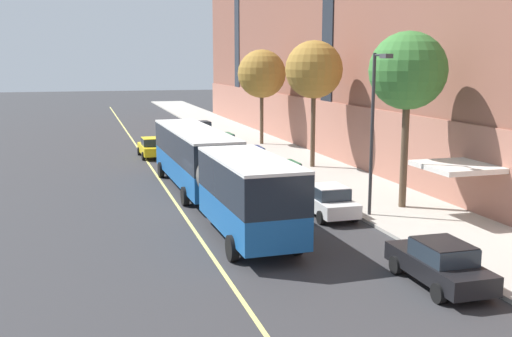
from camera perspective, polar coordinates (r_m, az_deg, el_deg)
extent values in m
plane|color=#303033|center=(30.73, -5.06, -3.83)|extent=(260.00, 260.00, 0.00)
cube|color=#ADA89E|center=(36.48, 9.01, -1.57)|extent=(5.78, 160.00, 0.15)
cube|color=#A56A58|center=(34.85, 15.41, 1.19)|extent=(0.14, 110.00, 4.40)
cube|color=silver|center=(29.30, 18.66, 0.18)|extent=(3.20, 3.40, 0.24)
cube|color=#1E232B|center=(73.01, -1.84, 14.06)|extent=(0.10, 2.00, 17.14)
cube|color=#19569E|center=(35.07, -5.90, 0.00)|extent=(2.89, 12.55, 1.27)
cube|color=black|center=(34.86, -5.94, 2.29)|extent=(2.90, 12.55, 1.56)
cube|color=silver|center=(34.75, -5.96, 3.66)|extent=(2.92, 12.55, 0.12)
cube|color=#19232D|center=(40.99, -7.73, 3.21)|extent=(2.38, 0.14, 1.17)
cube|color=orange|center=(40.92, -7.76, 4.26)|extent=(1.81, 0.10, 0.28)
cube|color=black|center=(41.26, -7.68, 0.73)|extent=(2.54, 0.18, 0.24)
cube|color=white|center=(41.08, -8.93, 1.01)|extent=(0.28, 0.07, 0.18)
cube|color=white|center=(41.39, -6.45, 1.14)|extent=(0.28, 0.07, 0.18)
cylinder|color=#595651|center=(28.47, -3.13, -0.73)|extent=(2.48, 1.06, 2.46)
cube|color=#19569E|center=(24.68, -0.65, -4.26)|extent=(2.77, 7.47, 1.27)
cube|color=black|center=(24.37, -0.66, -1.04)|extent=(2.78, 7.47, 1.56)
cube|color=silver|center=(24.22, -0.66, 0.91)|extent=(2.79, 7.48, 0.12)
cylinder|color=black|center=(39.23, -9.04, -0.12)|extent=(0.32, 1.01, 1.00)
cylinder|color=black|center=(39.68, -5.34, 0.08)|extent=(0.32, 1.01, 1.00)
cylinder|color=black|center=(31.37, -6.78, -2.64)|extent=(0.32, 1.01, 1.00)
cylinder|color=black|center=(31.94, -2.21, -2.34)|extent=(0.32, 1.01, 1.00)
cylinder|color=black|center=(22.66, -2.28, -7.58)|extent=(0.32, 1.01, 1.00)
cylinder|color=black|center=(23.45, 3.87, -6.99)|extent=(0.32, 1.01, 1.00)
cube|color=silver|center=(29.20, 6.79, -3.31)|extent=(1.75, 4.23, 0.64)
cube|color=#232D38|center=(28.88, 6.97, -2.25)|extent=(1.53, 1.91, 0.56)
cube|color=silver|center=(28.82, 6.99, -1.66)|extent=(1.49, 1.82, 0.04)
cylinder|color=black|center=(30.16, 4.35, -3.46)|extent=(0.23, 0.64, 0.64)
cylinder|color=black|center=(30.77, 7.30, -3.25)|extent=(0.23, 0.64, 0.64)
cylinder|color=black|center=(27.80, 6.20, -4.67)|extent=(0.23, 0.64, 0.64)
cylinder|color=black|center=(28.46, 9.35, -4.40)|extent=(0.23, 0.64, 0.64)
cube|color=#23603D|center=(35.82, 2.61, -0.75)|extent=(1.72, 4.27, 0.64)
cube|color=#232D38|center=(35.51, 2.73, 0.14)|extent=(1.51, 1.92, 0.56)
cube|color=#23603D|center=(35.46, 2.73, 0.62)|extent=(1.47, 1.84, 0.04)
cylinder|color=black|center=(36.87, 0.72, -0.93)|extent=(0.22, 0.64, 0.64)
cylinder|color=black|center=(37.38, 3.17, -0.79)|extent=(0.22, 0.64, 0.64)
cylinder|color=black|center=(34.39, 1.99, -1.74)|extent=(0.22, 0.64, 0.64)
cylinder|color=black|center=(34.94, 4.61, -1.58)|extent=(0.22, 0.64, 0.64)
cube|color=black|center=(21.16, 16.99, -8.94)|extent=(1.76, 4.40, 0.64)
cube|color=#232D38|center=(20.80, 17.40, -7.55)|extent=(1.52, 1.99, 0.56)
cube|color=black|center=(20.71, 17.44, -6.76)|extent=(1.49, 1.90, 0.04)
cylinder|color=black|center=(21.95, 13.17, -8.95)|extent=(0.23, 0.64, 0.64)
cylinder|color=black|center=(22.77, 16.90, -8.42)|extent=(0.23, 0.64, 0.64)
cylinder|color=black|center=(19.77, 16.99, -11.30)|extent=(0.23, 0.64, 0.64)
cylinder|color=black|center=(20.68, 20.97, -10.57)|extent=(0.23, 0.64, 0.64)
cube|color=black|center=(60.22, -5.25, 3.65)|extent=(1.93, 4.33, 0.64)
cube|color=#232D38|center=(59.95, -5.21, 4.20)|extent=(1.65, 1.97, 0.56)
cube|color=black|center=(59.92, -5.22, 4.48)|extent=(1.61, 1.88, 0.04)
cylinder|color=black|center=(61.36, -6.33, 3.45)|extent=(0.24, 0.65, 0.64)
cylinder|color=black|center=(61.74, -4.71, 3.52)|extent=(0.24, 0.65, 0.64)
cylinder|color=black|center=(58.78, -5.80, 3.17)|extent=(0.24, 0.65, 0.64)
cylinder|color=black|center=(59.18, -4.12, 3.24)|extent=(0.24, 0.65, 0.64)
cube|color=#23603D|center=(49.97, -3.25, 2.35)|extent=(1.83, 4.73, 0.64)
cube|color=#232D38|center=(49.66, -3.19, 3.00)|extent=(1.58, 2.14, 0.56)
cube|color=#23603D|center=(49.63, -3.20, 3.34)|extent=(1.54, 2.04, 0.04)
cylinder|color=black|center=(51.23, -4.58, 2.16)|extent=(0.23, 0.64, 0.64)
cylinder|color=black|center=(51.62, -2.70, 2.24)|extent=(0.23, 0.64, 0.64)
cylinder|color=black|center=(48.41, -3.83, 1.70)|extent=(0.23, 0.64, 0.64)
cylinder|color=black|center=(48.83, -1.85, 1.79)|extent=(0.23, 0.64, 0.64)
cube|color=navy|center=(41.98, -0.55, 0.87)|extent=(1.91, 4.68, 0.64)
cube|color=#232D38|center=(41.66, -0.47, 1.64)|extent=(1.60, 2.14, 0.56)
cube|color=navy|center=(41.62, -0.47, 2.04)|extent=(1.57, 2.04, 0.04)
cylinder|color=black|center=(43.22, -2.08, 0.70)|extent=(0.24, 0.65, 0.64)
cylinder|color=black|center=(43.60, 0.10, 0.79)|extent=(0.24, 0.65, 0.64)
cylinder|color=black|center=(40.47, -1.24, 0.06)|extent=(0.24, 0.65, 0.64)
cylinder|color=black|center=(40.87, 1.08, 0.16)|extent=(0.24, 0.65, 0.64)
cube|color=yellow|center=(47.70, -9.88, 1.84)|extent=(1.86, 4.39, 0.64)
cube|color=#232D38|center=(47.41, -9.87, 2.52)|extent=(1.58, 2.00, 0.56)
cube|color=yellow|center=(47.37, -9.88, 2.88)|extent=(1.55, 1.91, 0.04)
cylinder|color=black|center=(48.96, -11.08, 1.63)|extent=(0.24, 0.65, 0.64)
cylinder|color=black|center=(49.19, -9.12, 1.73)|extent=(0.24, 0.65, 0.64)
cylinder|color=black|center=(46.32, -10.67, 1.17)|extent=(0.24, 0.65, 0.64)
cylinder|color=black|center=(46.56, -8.60, 1.28)|extent=(0.24, 0.65, 0.64)
cylinder|color=brown|center=(30.76, 13.95, 1.69)|extent=(0.36, 0.36, 5.77)
sphere|color=#387533|center=(30.46, 14.27, 9.03)|extent=(3.82, 3.82, 3.82)
cylinder|color=brown|center=(41.80, 5.45, 4.01)|extent=(0.32, 0.32, 5.64)
sphere|color=olive|center=(41.57, 5.54, 9.37)|extent=(3.95, 3.95, 3.95)
cylinder|color=brown|center=(53.43, 0.55, 5.06)|extent=(0.32, 0.32, 5.04)
sphere|color=olive|center=(53.23, 0.55, 9.01)|extent=(4.24, 4.24, 4.24)
cylinder|color=#2D2D30|center=(28.70, 10.98, 3.10)|extent=(0.16, 0.16, 7.64)
cylinder|color=#2D2D30|center=(28.01, 11.76, 10.54)|extent=(0.10, 1.10, 0.10)
cube|color=#3D3D3F|center=(27.52, 12.30, 10.42)|extent=(0.36, 0.60, 0.20)
cylinder|color=red|center=(32.00, 8.09, -2.55)|extent=(0.24, 0.24, 0.55)
sphere|color=silver|center=(31.93, 8.10, -1.95)|extent=(0.20, 0.20, 0.20)
cylinder|color=silver|center=(31.92, 7.83, -2.47)|extent=(0.10, 0.09, 0.09)
cylinder|color=silver|center=(32.05, 8.35, -2.43)|extent=(0.10, 0.09, 0.09)
cube|color=#E0D66B|center=(33.42, -8.02, -2.75)|extent=(0.16, 140.00, 0.01)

